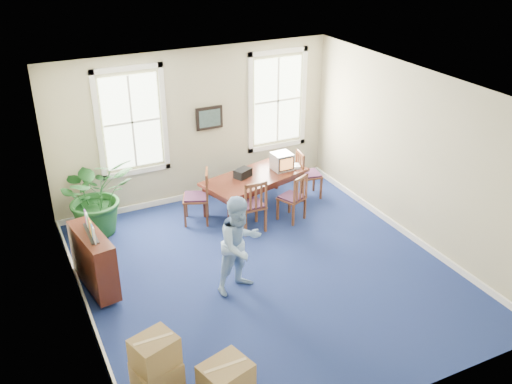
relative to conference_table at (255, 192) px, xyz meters
name	(u,v)px	position (x,y,z in m)	size (l,w,h in m)	color
floor	(266,272)	(-0.86, -2.20, -0.37)	(6.50, 6.50, 0.00)	navy
ceiling	(268,91)	(-0.86, -2.20, 2.83)	(6.50, 6.50, 0.00)	white
wall_back	(195,126)	(-0.86, 1.05, 1.23)	(6.50, 6.50, 0.00)	#B4AD88
wall_front	(397,301)	(-0.86, -5.45, 1.23)	(6.50, 6.50, 0.00)	#B4AD88
wall_left	(75,230)	(-3.86, -2.20, 1.23)	(6.50, 6.50, 0.00)	#B4AD88
wall_right	(415,157)	(2.14, -2.20, 1.23)	(6.50, 6.50, 0.00)	#B4AD88
baseboard_back	(199,194)	(-0.86, 1.02, -0.31)	(6.00, 0.04, 0.12)	white
baseboard_left	(91,318)	(-3.83, -2.20, -0.31)	(0.04, 6.50, 0.12)	white
baseboard_right	(404,231)	(2.11, -2.20, -0.31)	(0.04, 6.50, 0.12)	white
window_left	(132,122)	(-2.16, 1.03, 1.53)	(1.40, 0.12, 2.20)	white
window_right	(277,100)	(1.04, 1.03, 1.53)	(1.40, 0.12, 2.20)	white
wall_picture	(209,118)	(-0.56, 1.00, 1.38)	(0.58, 0.06, 0.48)	black
conference_table	(255,192)	(0.00, 0.00, 0.00)	(2.18, 0.99, 0.74)	#4C1F14
crt_tv	(282,161)	(0.64, 0.05, 0.55)	(0.39, 0.43, 0.35)	#B7B7BC
game_console	(295,166)	(0.94, 0.00, 0.40)	(0.18, 0.22, 0.06)	white
equipment_bag	(243,173)	(-0.25, 0.05, 0.46)	(0.34, 0.22, 0.17)	black
chair_near_left	(251,204)	(-0.45, -0.74, 0.17)	(0.49, 0.49, 1.08)	brown
chair_near_right	(292,197)	(0.45, -0.74, 0.13)	(0.45, 0.45, 1.00)	brown
chair_end_left	(196,197)	(-1.29, 0.00, 0.18)	(0.49, 0.49, 1.10)	brown
chair_end_right	(309,174)	(1.29, 0.00, 0.15)	(0.47, 0.47, 1.05)	brown
man	(240,245)	(-1.44, -2.42, 0.46)	(0.81, 0.63, 1.66)	#8EB5E3
credenza	(94,264)	(-3.56, -1.41, 0.11)	(0.35, 1.24, 0.97)	#4C1F14
brochure_rack	(90,229)	(-3.54, -1.41, 0.75)	(0.12, 0.66, 0.29)	#99999E
potted_plant	(97,195)	(-3.09, 0.46, 0.41)	(1.40, 1.22, 1.56)	#194F1E
cardboard_boxes	(170,353)	(-3.11, -3.87, 0.07)	(1.54, 1.54, 0.88)	#A07F4D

